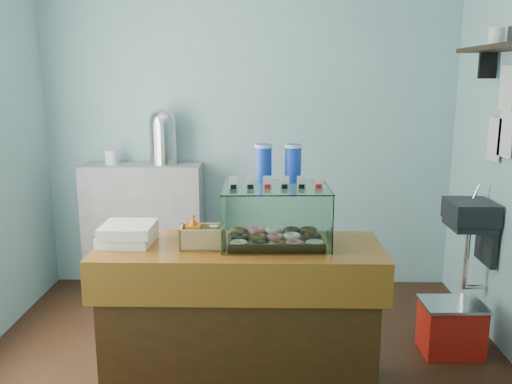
{
  "coord_description": "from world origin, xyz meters",
  "views": [
    {
      "loc": [
        0.15,
        -3.15,
        1.83
      ],
      "look_at": [
        0.09,
        -0.15,
        1.18
      ],
      "focal_mm": 38.0,
      "sensor_mm": 36.0,
      "label": 1
    }
  ],
  "objects_px": {
    "coffee_urn": "(163,135)",
    "red_cooler": "(451,327)",
    "counter": "(240,319)",
    "display_case": "(276,212)"
  },
  "relations": [
    {
      "from": "counter",
      "to": "coffee_urn",
      "type": "distance_m",
      "value": 1.95
    },
    {
      "from": "counter",
      "to": "red_cooler",
      "type": "bearing_deg",
      "value": 19.17
    },
    {
      "from": "display_case",
      "to": "red_cooler",
      "type": "height_order",
      "value": "display_case"
    },
    {
      "from": "display_case",
      "to": "red_cooler",
      "type": "bearing_deg",
      "value": 17.05
    },
    {
      "from": "coffee_urn",
      "to": "red_cooler",
      "type": "bearing_deg",
      "value": -27.64
    },
    {
      "from": "counter",
      "to": "red_cooler",
      "type": "height_order",
      "value": "counter"
    },
    {
      "from": "coffee_urn",
      "to": "red_cooler",
      "type": "xyz_separation_m",
      "value": [
        2.1,
        -1.1,
        -1.17
      ]
    },
    {
      "from": "coffee_urn",
      "to": "red_cooler",
      "type": "distance_m",
      "value": 2.65
    },
    {
      "from": "counter",
      "to": "display_case",
      "type": "height_order",
      "value": "display_case"
    },
    {
      "from": "red_cooler",
      "to": "display_case",
      "type": "bearing_deg",
      "value": -163.08
    }
  ]
}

